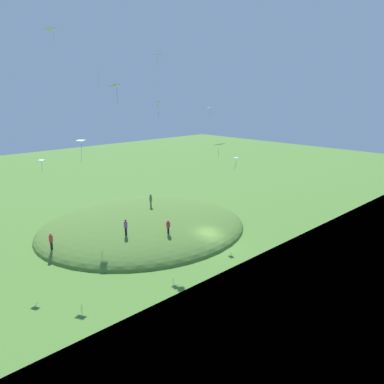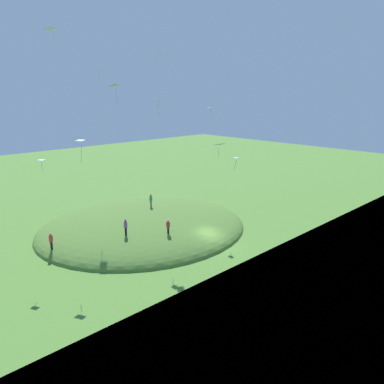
{
  "view_description": "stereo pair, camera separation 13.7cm",
  "coord_description": "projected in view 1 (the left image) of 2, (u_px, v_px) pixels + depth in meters",
  "views": [
    {
      "loc": [
        -26.4,
        28.64,
        16.27
      ],
      "look_at": [
        3.07,
        0.09,
        5.47
      ],
      "focal_mm": 35.71,
      "sensor_mm": 36.0,
      "label": 1
    },
    {
      "loc": [
        -26.49,
        28.54,
        16.27
      ],
      "look_at": [
        3.07,
        0.09,
        5.47
      ],
      "focal_mm": 35.71,
      "sensor_mm": 36.0,
      "label": 2
    }
  ],
  "objects": [
    {
      "name": "kite_8",
      "position": [
        236.0,
        159.0,
        34.49
      ],
      "size": [
        0.71,
        0.61,
        1.02
      ],
      "color": "white"
    },
    {
      "name": "kite_3",
      "position": [
        41.0,
        161.0,
        34.32
      ],
      "size": [
        0.76,
        0.67,
        1.12
      ],
      "color": "white"
    },
    {
      "name": "person_near_shore",
      "position": [
        151.0,
        199.0,
        47.73
      ],
      "size": [
        0.39,
        0.39,
        1.67
      ],
      "rotation": [
        0.0,
        0.0,
        6.19
      ],
      "color": "brown",
      "rests_on": "grass_hill"
    },
    {
      "name": "kite_2",
      "position": [
        158.0,
        104.0,
        39.82
      ],
      "size": [
        0.69,
        0.52,
        1.77
      ],
      "color": "silver"
    },
    {
      "name": "person_watching_kites",
      "position": [
        126.0,
        225.0,
        39.45
      ],
      "size": [
        0.39,
        0.39,
        1.73
      ],
      "rotation": [
        0.0,
        0.0,
        1.52
      ],
      "color": "black",
      "rests_on": "grass_hill"
    },
    {
      "name": "kite_6",
      "position": [
        99.0,
        72.0,
        43.84
      ],
      "size": [
        0.8,
        0.8,
        2.05
      ],
      "color": "white"
    },
    {
      "name": "kite_1",
      "position": [
        209.0,
        108.0,
        45.43
      ],
      "size": [
        0.75,
        0.65,
        1.15
      ],
      "color": "silver"
    },
    {
      "name": "grass_hill",
      "position": [
        144.0,
        228.0,
        47.18
      ],
      "size": [
        23.63,
        25.93,
        4.44
      ],
      "primitive_type": "ellipsoid",
      "color": "#4A712D",
      "rests_on": "ground_plane"
    },
    {
      "name": "ground_plane",
      "position": [
        212.0,
        245.0,
        41.75
      ],
      "size": [
        160.0,
        160.0,
        0.0
      ],
      "primitive_type": "plane",
      "color": "#4A782E"
    },
    {
      "name": "kite_5",
      "position": [
        219.0,
        145.0,
        40.74
      ],
      "size": [
        0.96,
        1.27,
        1.47
      ],
      "color": "white"
    },
    {
      "name": "kite_0",
      "position": [
        115.0,
        86.0,
        30.06
      ],
      "size": [
        1.1,
        1.19,
        1.59
      ],
      "color": "white"
    },
    {
      "name": "kite_7",
      "position": [
        81.0,
        142.0,
        34.01
      ],
      "size": [
        0.91,
        0.81,
        2.07
      ],
      "color": "white"
    },
    {
      "name": "person_on_hilltop",
      "position": [
        51.0,
        239.0,
        38.24
      ],
      "size": [
        0.43,
        0.43,
        1.77
      ],
      "rotation": [
        0.0,
        0.0,
        4.63
      ],
      "color": "black",
      "rests_on": "grass_hill"
    },
    {
      "name": "kite_4",
      "position": [
        159.0,
        55.0,
        41.66
      ],
      "size": [
        1.16,
        1.06,
        1.11
      ],
      "color": "white"
    },
    {
      "name": "person_with_child",
      "position": [
        168.0,
        225.0,
        40.13
      ],
      "size": [
        0.43,
        0.43,
        1.56
      ],
      "rotation": [
        0.0,
        0.0,
        3.06
      ],
      "color": "black",
      "rests_on": "grass_hill"
    },
    {
      "name": "kite_9",
      "position": [
        50.0,
        29.0,
        31.16
      ],
      "size": [
        0.94,
        1.04,
        1.19
      ],
      "color": "white"
    }
  ]
}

